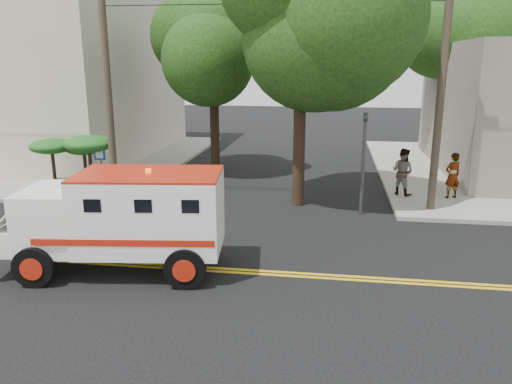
# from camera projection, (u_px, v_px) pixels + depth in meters

# --- Properties ---
(ground) EXTENTS (100.00, 100.00, 0.00)m
(ground) POSITION_uv_depth(u_px,v_px,m) (223.00, 270.00, 13.01)
(ground) COLOR black
(ground) RESTS_ON ground
(sidewalk_nw) EXTENTS (17.00, 17.00, 0.15)m
(sidewalk_nw) POSITION_uv_depth(u_px,v_px,m) (39.00, 158.00, 27.87)
(sidewalk_nw) COLOR gray
(sidewalk_nw) RESTS_ON ground
(building_left) EXTENTS (16.00, 14.00, 10.00)m
(building_left) POSITION_uv_depth(u_px,v_px,m) (11.00, 64.00, 28.32)
(building_left) COLOR #BDB39B
(building_left) RESTS_ON sidewalk_nw
(utility_pole_left) EXTENTS (0.28, 0.28, 9.00)m
(utility_pole_left) POSITION_uv_depth(u_px,v_px,m) (107.00, 83.00, 18.43)
(utility_pole_left) COLOR #382D23
(utility_pole_left) RESTS_ON ground
(utility_pole_right) EXTENTS (0.28, 0.28, 9.00)m
(utility_pole_right) POSITION_uv_depth(u_px,v_px,m) (442.00, 85.00, 16.88)
(utility_pole_right) COLOR #382D23
(utility_pole_right) RESTS_ON ground
(tree_main) EXTENTS (6.08, 5.70, 9.85)m
(tree_main) POSITION_uv_depth(u_px,v_px,m) (315.00, 3.00, 16.84)
(tree_main) COLOR black
(tree_main) RESTS_ON ground
(tree_left) EXTENTS (4.48, 4.20, 7.70)m
(tree_left) POSITION_uv_depth(u_px,v_px,m) (219.00, 52.00, 23.22)
(tree_left) COLOR black
(tree_left) RESTS_ON ground
(tree_right) EXTENTS (4.80, 4.50, 8.20)m
(tree_right) POSITION_uv_depth(u_px,v_px,m) (458.00, 45.00, 25.25)
(tree_right) COLOR black
(tree_right) RESTS_ON ground
(traffic_signal) EXTENTS (0.15, 0.18, 3.60)m
(traffic_signal) POSITION_uv_depth(u_px,v_px,m) (364.00, 153.00, 17.24)
(traffic_signal) COLOR #3F3F42
(traffic_signal) RESTS_ON ground
(accessibility_sign) EXTENTS (0.45, 0.10, 2.02)m
(accessibility_sign) POSITION_uv_depth(u_px,v_px,m) (101.00, 165.00, 19.47)
(accessibility_sign) COLOR #3F3F42
(accessibility_sign) RESTS_ON ground
(palm_planter) EXTENTS (3.52, 2.63, 2.36)m
(palm_planter) POSITION_uv_depth(u_px,v_px,m) (76.00, 155.00, 20.01)
(palm_planter) COLOR #1E3314
(palm_planter) RESTS_ON sidewalk_nw
(armored_truck) EXTENTS (5.94, 2.90, 2.60)m
(armored_truck) POSITION_uv_depth(u_px,v_px,m) (122.00, 216.00, 12.66)
(armored_truck) COLOR white
(armored_truck) RESTS_ON ground
(pedestrian_a) EXTENTS (0.77, 0.66, 1.78)m
(pedestrian_a) POSITION_uv_depth(u_px,v_px,m) (453.00, 176.00, 19.15)
(pedestrian_a) COLOR gray
(pedestrian_a) RESTS_ON sidewalk_ne
(pedestrian_b) EXTENTS (1.14, 1.10, 1.85)m
(pedestrian_b) POSITION_uv_depth(u_px,v_px,m) (403.00, 172.00, 19.67)
(pedestrian_b) COLOR gray
(pedestrian_b) RESTS_ON sidewalk_ne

